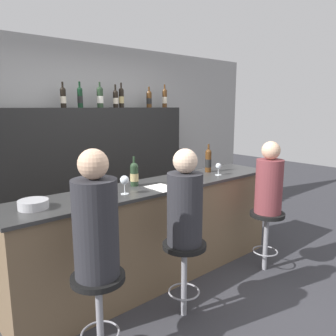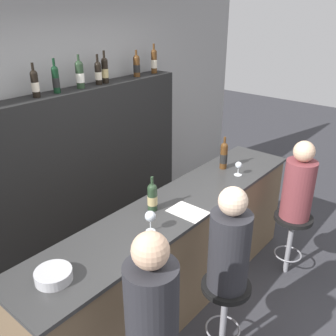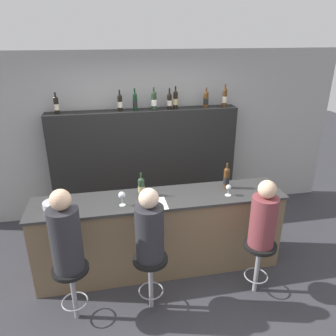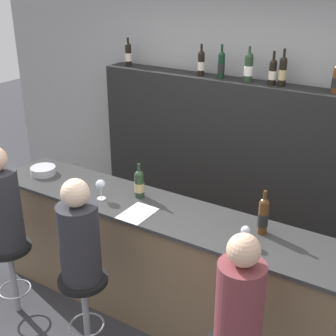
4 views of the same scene
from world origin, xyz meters
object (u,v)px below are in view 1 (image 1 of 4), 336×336
at_px(wine_bottle_counter_1, 208,160).
at_px(wine_glass_0, 124,181).
at_px(wine_bottle_backbar_7, 165,98).
at_px(bar_stool_middle, 184,259).
at_px(wine_bottle_backbar_2, 80,97).
at_px(wine_bottle_backbar_4, 116,99).
at_px(wine_bottle_backbar_5, 121,97).
at_px(guest_seated_middle, 185,203).
at_px(wine_bottle_backbar_6, 149,99).
at_px(wine_bottle_counter_0, 134,174).
at_px(metal_bowl, 33,204).
at_px(wine_bottle_backbar_3, 100,97).
at_px(guest_seated_right, 269,182).
at_px(wine_glass_1, 218,167).
at_px(bar_stool_right, 267,225).
at_px(wine_bottle_backbar_1, 63,97).
at_px(guest_seated_left, 96,221).
at_px(bar_stool_left, 99,294).

height_order(wine_bottle_counter_1, wine_glass_0, wine_bottle_counter_1).
bearing_deg(wine_bottle_backbar_7, bar_stool_middle, -126.32).
distance_m(wine_bottle_backbar_2, bar_stool_middle, 2.42).
height_order(wine_bottle_backbar_4, wine_bottle_backbar_5, wine_bottle_backbar_5).
bearing_deg(wine_bottle_backbar_7, wine_bottle_counter_1, -107.10).
bearing_deg(wine_bottle_backbar_2, guest_seated_middle, -92.63).
bearing_deg(wine_bottle_backbar_6, wine_bottle_counter_0, -132.54).
bearing_deg(metal_bowl, wine_glass_0, -7.39).
distance_m(wine_bottle_backbar_3, wine_bottle_backbar_4, 0.23).
distance_m(wine_bottle_backbar_5, guest_seated_right, 2.25).
distance_m(wine_glass_1, bar_stool_right, 0.82).
bearing_deg(guest_seated_middle, bar_stool_right, 0.00).
xyz_separation_m(wine_bottle_backbar_6, wine_bottle_backbar_7, (0.30, 0.00, 0.02)).
relative_size(wine_bottle_backbar_4, guest_seated_right, 0.39).
distance_m(bar_stool_middle, bar_stool_right, 1.23).
bearing_deg(wine_bottle_counter_0, bar_stool_middle, -90.69).
distance_m(bar_stool_middle, guest_seated_middle, 0.50).
bearing_deg(wine_bottle_backbar_7, wine_bottle_counter_0, -139.04).
bearing_deg(wine_bottle_counter_0, wine_glass_0, -140.79).
bearing_deg(wine_bottle_backbar_3, bar_stool_right, -66.55).
bearing_deg(wine_bottle_counter_0, wine_bottle_backbar_1, 96.10).
bearing_deg(wine_bottle_backbar_1, wine_bottle_backbar_4, -0.00).
distance_m(wine_glass_1, bar_stool_middle, 1.30).
relative_size(wine_bottle_counter_0, wine_bottle_backbar_3, 0.90).
relative_size(wine_bottle_backbar_2, wine_glass_0, 1.88).
relative_size(wine_bottle_counter_0, guest_seated_middle, 0.37).
height_order(wine_glass_0, wine_glass_1, wine_glass_0).
relative_size(wine_bottle_backbar_2, wine_bottle_backbar_3, 0.98).
bearing_deg(guest_seated_right, guest_seated_middle, 180.00).
bearing_deg(wine_bottle_counter_1, metal_bowl, -177.27).
bearing_deg(guest_seated_left, guest_seated_right, -0.00).
relative_size(wine_bottle_counter_0, wine_bottle_backbar_7, 0.87).
bearing_deg(guest_seated_left, wine_glass_1, 16.09).
bearing_deg(wine_bottle_counter_1, wine_glass_0, -171.41).
xyz_separation_m(wine_bottle_backbar_4, metal_bowl, (-1.60, -1.36, -0.84)).
distance_m(wine_bottle_backbar_1, wine_bottle_backbar_2, 0.22).
relative_size(wine_bottle_counter_1, wine_glass_1, 2.41).
bearing_deg(wine_bottle_backbar_6, wine_glass_0, -133.81).
height_order(wine_bottle_backbar_3, bar_stool_right, wine_bottle_backbar_3).
relative_size(bar_stool_middle, guest_seated_right, 0.86).
bearing_deg(wine_bottle_backbar_1, bar_stool_right, -55.67).
xyz_separation_m(bar_stool_middle, bar_stool_right, (1.23, 0.00, 0.00)).
distance_m(bar_stool_left, guest_seated_left, 0.53).
bearing_deg(wine_glass_1, wine_glass_0, -180.00).
xyz_separation_m(bar_stool_middle, guest_seated_middle, (0.00, 0.00, 0.50)).
height_order(wine_bottle_backbar_5, wine_bottle_backbar_6, wine_bottle_backbar_5).
distance_m(wine_bottle_backbar_3, metal_bowl, 2.10).
distance_m(wine_bottle_backbar_4, wine_bottle_backbar_5, 0.09).
bearing_deg(wine_bottle_counter_1, guest_seated_left, -158.87).
relative_size(wine_bottle_backbar_3, wine_bottle_backbar_4, 1.07).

